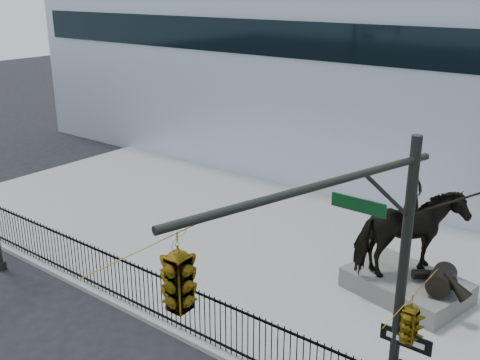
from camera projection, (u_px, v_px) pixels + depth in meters
The scene contains 7 objects.
ground at pixel (135, 348), 15.10m from camera, with size 120.00×120.00×0.00m, color black.
plaza at pixel (281, 253), 20.29m from camera, with size 30.00×12.00×0.15m, color gray.
building at pixel (426, 84), 28.52m from camera, with size 44.00×14.00×9.00m, color silver.
picket_fence at pixel (167, 300), 15.74m from camera, with size 22.10×0.10×1.50m.
statue_plinth at pixel (406, 285), 17.33m from camera, with size 3.43×2.36×0.64m, color #5A5752.
equestrian_statue at pixel (414, 237), 16.74m from camera, with size 4.31×3.14×3.72m.
traffic_signal_right at pixel (310, 301), 8.26m from camera, with size 2.17×6.86×7.00m.
Camera 1 is at (10.09, -8.33, 9.25)m, focal length 42.00 mm.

